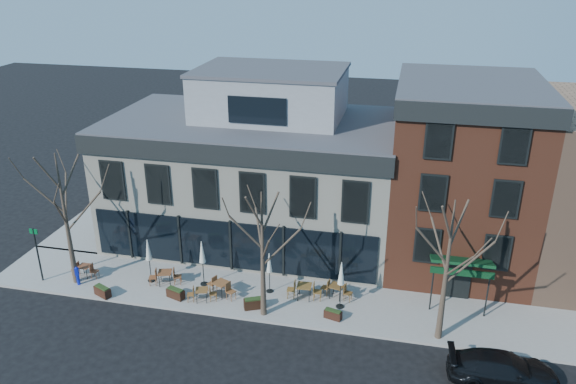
% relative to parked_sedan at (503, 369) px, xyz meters
% --- Properties ---
extents(ground, '(120.00, 120.00, 0.00)m').
position_rel_parked_sedan_xyz_m(ground, '(-14.70, 6.38, -0.70)').
color(ground, black).
rests_on(ground, ground).
extents(sidewalk_front, '(33.50, 4.70, 0.15)m').
position_rel_parked_sedan_xyz_m(sidewalk_front, '(-11.45, 4.23, -0.63)').
color(sidewalk_front, gray).
rests_on(sidewalk_front, ground).
extents(sidewalk_side, '(4.50, 12.00, 0.15)m').
position_rel_parked_sedan_xyz_m(sidewalk_side, '(-25.95, 12.38, -0.63)').
color(sidewalk_side, gray).
rests_on(sidewalk_side, ground).
extents(corner_building, '(18.39, 10.39, 11.10)m').
position_rel_parked_sedan_xyz_m(corner_building, '(-14.63, 11.45, 4.02)').
color(corner_building, silver).
rests_on(corner_building, ground).
extents(red_brick_building, '(8.20, 11.78, 11.18)m').
position_rel_parked_sedan_xyz_m(red_brick_building, '(-1.70, 11.36, 4.94)').
color(red_brick_building, brown).
rests_on(red_brick_building, ground).
extents(tree_corner, '(3.93, 3.98, 7.92)m').
position_rel_parked_sedan_xyz_m(tree_corner, '(-23.19, 3.17, 3.55)').
color(tree_corner, '#382B21').
rests_on(tree_corner, sidewalk_front).
extents(tree_mid, '(3.50, 3.55, 7.04)m').
position_rel_parked_sedan_xyz_m(tree_mid, '(-11.69, 2.47, 3.09)').
color(tree_mid, '#382B21').
rests_on(tree_mid, sidewalk_front).
extents(tree_right, '(3.72, 3.77, 7.48)m').
position_rel_parked_sedan_xyz_m(tree_right, '(-2.69, 2.47, 3.32)').
color(tree_right, '#382B21').
rests_on(tree_right, sidewalk_front).
extents(sign_pole, '(0.50, 0.10, 3.40)m').
position_rel_parked_sedan_xyz_m(sign_pole, '(-25.20, 2.88, 1.37)').
color(sign_pole, black).
rests_on(sign_pole, sidewalk_front).
extents(parked_sedan, '(4.93, 2.23, 1.40)m').
position_rel_parked_sedan_xyz_m(parked_sedan, '(0.00, 0.00, 0.00)').
color(parked_sedan, black).
rests_on(parked_sedan, ground).
extents(call_box, '(0.24, 0.24, 1.19)m').
position_rel_parked_sedan_xyz_m(call_box, '(-22.89, 2.92, 0.08)').
color(call_box, '#0D1BB3').
rests_on(call_box, sidewalk_front).
extents(cafe_set_0, '(1.69, 0.68, 0.89)m').
position_rel_parked_sedan_xyz_m(cafe_set_0, '(-22.97, 3.79, -0.09)').
color(cafe_set_0, brown).
rests_on(cafe_set_0, sidewalk_front).
extents(cafe_set_1, '(1.94, 0.98, 1.00)m').
position_rel_parked_sedan_xyz_m(cafe_set_1, '(-17.99, 4.06, -0.04)').
color(cafe_set_1, brown).
rests_on(cafe_set_1, sidewalk_front).
extents(cafe_set_2, '(1.70, 0.84, 0.87)m').
position_rel_parked_sedan_xyz_m(cafe_set_2, '(-15.33, 2.92, -0.10)').
color(cafe_set_2, brown).
rests_on(cafe_set_2, sidewalk_front).
extents(cafe_set_3, '(1.92, 1.20, 1.00)m').
position_rel_parked_sedan_xyz_m(cafe_set_3, '(-14.46, 3.69, -0.04)').
color(cafe_set_3, brown).
rests_on(cafe_set_3, sidewalk_front).
extents(cafe_set_4, '(1.99, 0.84, 1.04)m').
position_rel_parked_sedan_xyz_m(cafe_set_4, '(-9.89, 4.37, -0.02)').
color(cafe_set_4, brown).
rests_on(cafe_set_4, sidewalk_front).
extents(cafe_set_5, '(1.86, 0.87, 0.95)m').
position_rel_parked_sedan_xyz_m(cafe_set_5, '(-8.16, 4.85, -0.06)').
color(cafe_set_5, brown).
rests_on(cafe_set_5, sidewalk_front).
extents(umbrella_0, '(0.43, 0.43, 2.71)m').
position_rel_parked_sedan_xyz_m(umbrella_0, '(-18.97, 4.21, 1.36)').
color(umbrella_0, black).
rests_on(umbrella_0, sidewalk_front).
extents(umbrella_1, '(0.45, 0.45, 2.80)m').
position_rel_parked_sedan_xyz_m(umbrella_1, '(-15.81, 4.51, 1.43)').
color(umbrella_1, black).
rests_on(umbrella_1, sidewalk_front).
extents(umbrella_3, '(0.39, 0.39, 2.47)m').
position_rel_parked_sedan_xyz_m(umbrella_3, '(-11.92, 4.62, 1.19)').
color(umbrella_3, black).
rests_on(umbrella_3, sidewalk_front).
extents(umbrella_4, '(0.44, 0.44, 2.77)m').
position_rel_parked_sedan_xyz_m(umbrella_4, '(-7.84, 3.99, 1.40)').
color(umbrella_4, black).
rests_on(umbrella_4, sidewalk_front).
extents(planter_0, '(1.12, 0.81, 0.58)m').
position_rel_parked_sedan_xyz_m(planter_0, '(-20.93, 2.18, -0.26)').
color(planter_0, '#321A10').
rests_on(planter_0, sidewalk_front).
extents(planter_1, '(1.11, 0.72, 0.58)m').
position_rel_parked_sedan_xyz_m(planter_1, '(-16.87, 2.88, -0.26)').
color(planter_1, black).
rests_on(planter_1, sidewalk_front).
extents(planter_2, '(1.17, 0.85, 0.61)m').
position_rel_parked_sedan_xyz_m(planter_2, '(-12.35, 2.88, -0.25)').
color(planter_2, black).
rests_on(planter_2, sidewalk_front).
extents(planter_3, '(0.99, 0.59, 0.52)m').
position_rel_parked_sedan_xyz_m(planter_3, '(-8.06, 2.88, -0.29)').
color(planter_3, black).
rests_on(planter_3, sidewalk_front).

